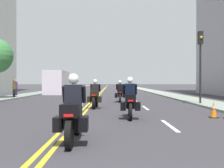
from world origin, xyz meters
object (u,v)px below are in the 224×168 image
(traffic_cone_0, at_px, (214,110))
(traffic_light_near, at_px, (200,54))
(motorcycle_0, at_px, (73,115))
(motorcycle_2, at_px, (95,96))
(pedestrian_0, at_px, (14,89))
(parked_truck, at_px, (58,83))
(motorcycle_3, at_px, (120,93))
(pedestrian_1, at_px, (16,88))
(motorcycle_1, at_px, (130,101))

(traffic_cone_0, relative_size, traffic_light_near, 0.14)
(traffic_cone_0, bearing_deg, traffic_light_near, 75.91)
(motorcycle_0, relative_size, motorcycle_2, 0.99)
(pedestrian_0, height_order, parked_truck, parked_truck)
(motorcycle_2, relative_size, traffic_cone_0, 3.39)
(motorcycle_2, distance_m, pedestrian_0, 11.71)
(parked_truck, bearing_deg, motorcycle_3, -61.51)
(motorcycle_3, xyz_separation_m, parked_truck, (-7.22, 13.31, 0.64))
(traffic_cone_0, distance_m, pedestrian_1, 20.98)
(motorcycle_3, bearing_deg, traffic_cone_0, -66.12)
(motorcycle_3, relative_size, pedestrian_0, 1.35)
(motorcycle_1, bearing_deg, pedestrian_1, 125.64)
(motorcycle_2, relative_size, pedestrian_1, 1.33)
(traffic_cone_0, xyz_separation_m, parked_truck, (-10.70, 21.83, 0.95))
(motorcycle_3, distance_m, parked_truck, 15.16)
(traffic_light_near, distance_m, pedestrian_0, 16.03)
(motorcycle_3, height_order, parked_truck, parked_truck)
(motorcycle_3, bearing_deg, traffic_light_near, -26.44)
(motorcycle_2, bearing_deg, motorcycle_0, -88.16)
(motorcycle_3, height_order, pedestrian_0, pedestrian_0)
(traffic_cone_0, relative_size, pedestrian_1, 0.39)
(pedestrian_0, bearing_deg, motorcycle_0, 179.35)
(motorcycle_2, bearing_deg, pedestrian_1, 128.35)
(motorcycle_3, xyz_separation_m, pedestrian_1, (-10.24, 7.36, 0.24))
(motorcycle_2, height_order, traffic_cone_0, motorcycle_2)
(pedestrian_0, relative_size, parked_truck, 0.25)
(traffic_cone_0, bearing_deg, pedestrian_1, 130.83)
(motorcycle_0, relative_size, traffic_cone_0, 3.35)
(motorcycle_0, bearing_deg, pedestrian_1, 112.04)
(motorcycle_0, height_order, parked_truck, parked_truck)
(motorcycle_2, distance_m, parked_truck, 18.67)
(traffic_cone_0, bearing_deg, motorcycle_2, 141.21)
(motorcycle_2, xyz_separation_m, parked_truck, (-5.67, 17.78, 0.63))
(motorcycle_0, distance_m, motorcycle_2, 8.37)
(motorcycle_2, distance_m, pedestrian_1, 14.67)
(pedestrian_0, xyz_separation_m, parked_truck, (2.07, 8.99, 0.42))
(motorcycle_1, bearing_deg, motorcycle_3, 93.34)
(motorcycle_0, bearing_deg, pedestrian_0, 113.06)
(traffic_light_near, distance_m, parked_truck, 20.16)
(traffic_light_near, height_order, parked_truck, traffic_light_near)
(motorcycle_1, bearing_deg, motorcycle_2, 114.37)
(motorcycle_1, distance_m, motorcycle_3, 8.61)
(motorcycle_1, bearing_deg, traffic_light_near, 53.59)
(motorcycle_3, xyz_separation_m, traffic_cone_0, (3.48, -8.51, -0.31))
(motorcycle_1, height_order, motorcycle_2, motorcycle_1)
(traffic_light_near, height_order, pedestrian_1, traffic_light_near)
(motorcycle_3, bearing_deg, motorcycle_1, -87.78)
(motorcycle_2, bearing_deg, traffic_cone_0, -36.71)
(motorcycle_3, distance_m, pedestrian_0, 10.25)
(motorcycle_3, bearing_deg, motorcycle_2, -107.57)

